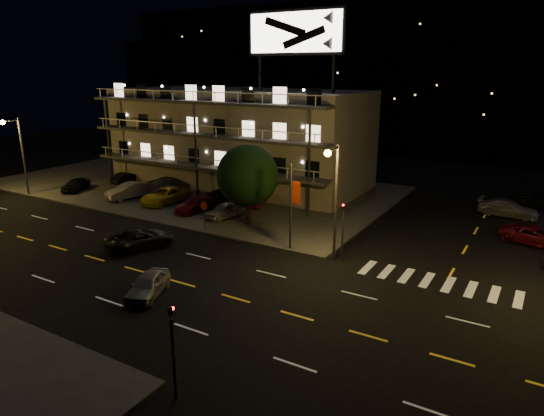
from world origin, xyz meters
The scene contains 26 objects.
ground centered at (0.00, 0.00, 0.00)m, with size 140.00×140.00×0.00m, color black.
curb_nw centered at (-14.00, 20.00, 0.07)m, with size 44.00×24.00×0.15m, color #323230.
motel centered at (-9.94, 23.88, 5.34)m, with size 28.00×13.80×18.10m.
hill_backdrop centered at (-5.94, 68.78, 11.55)m, with size 120.00×25.00×24.00m.
streetlight_nw centered at (-26.00, 7.94, 4.96)m, with size 0.44×1.92×8.00m.
streetlight_nc centered at (8.50, 7.94, 4.96)m, with size 0.44×1.92×8.00m.
signal_nw centered at (9.00, 8.50, 2.57)m, with size 0.20×0.27×4.60m.
signal_sw centered at (9.00, -8.50, 2.57)m, with size 0.20×0.27×4.60m.
banner_north centered at (5.09, 8.40, 3.43)m, with size 0.83×0.16×6.40m.
stop_sign centered at (-3.00, 8.57, 1.71)m, with size 0.91×0.11×2.61m.
tree centered at (-0.85, 11.66, 4.12)m, with size 5.31×5.11×6.68m.
lot_car_0 centered at (-22.90, 11.77, 0.83)m, with size 1.60×3.97×1.35m, color black.
lot_car_1 centered at (-15.74, 12.44, 0.91)m, with size 1.62×4.63×1.53m, color gray.
lot_car_2 centered at (-11.31, 13.05, 0.89)m, with size 2.45×5.31×1.47m, color gold.
lot_car_3 centered at (-6.96, 12.31, 0.80)m, with size 1.83×4.49×1.30m, color maroon.
lot_car_4 centered at (-3.49, 12.07, 0.81)m, with size 1.57×3.89×1.33m, color gray.
lot_car_5 centered at (-21.03, 17.10, 0.76)m, with size 1.29×3.71×1.22m, color black.
lot_car_6 centered at (-14.71, 17.50, 0.82)m, with size 2.22×4.82×1.34m, color black.
lot_car_7 centered at (-14.02, 16.63, 0.86)m, with size 1.99×4.90×1.42m, color gray.
lot_car_8 centered at (-6.30, 15.93, 0.91)m, with size 1.80×4.48×1.53m, color black.
lot_car_9 centered at (-3.27, 16.83, 0.83)m, with size 1.44×4.14×1.37m, color maroon.
side_car_1 centered at (20.27, 18.85, 0.67)m, with size 2.23×4.84×1.34m, color maroon.
side_car_2 centered at (17.72, 25.74, 0.73)m, with size 2.03×5.00×1.45m, color gray.
side_car_3 centered at (19.38, 30.34, 0.70)m, with size 1.64×4.09×1.39m, color black.
road_car_east centered at (1.38, -2.25, 0.66)m, with size 1.57×3.90×1.33m, color gray.
road_car_west centered at (-4.72, 3.12, 0.69)m, with size 2.29×4.96×1.38m, color black.
Camera 1 is at (20.77, -20.77, 12.83)m, focal length 32.00 mm.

